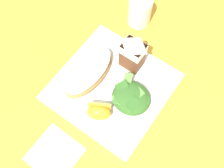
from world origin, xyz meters
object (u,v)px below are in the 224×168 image
Objects in this scene: green_salad_pile at (131,98)px; orange_wedge_front at (99,112)px; paper_napkin at (54,154)px; white_plate at (112,87)px; cheesy_pizza_bread at (89,72)px; milk_carton at (133,52)px; drinking_clear_cup at (140,11)px.

green_salad_pile is 0.09m from orange_wedge_front.
paper_napkin is at bearing -109.31° from green_salad_pile.
white_plate is 0.09m from orange_wedge_front.
white_plate is 0.07m from green_salad_pile.
cheesy_pizza_bread is 0.13m from milk_carton.
cheesy_pizza_bread is at bearing -127.33° from milk_carton.
drinking_clear_cup reaches higher than orange_wedge_front.
drinking_clear_cup reaches higher than green_salad_pile.
orange_wedge_front is (-0.04, -0.08, -0.00)m from green_salad_pile.
paper_napkin is (-0.03, -0.14, -0.03)m from orange_wedge_front.
orange_wedge_front is at bearing 76.96° from paper_napkin.
cheesy_pizza_bread is 0.13m from green_salad_pile.
paper_napkin is (-0.01, -0.22, -0.01)m from white_plate.
drinking_clear_cup is (-0.13, 0.23, 0.01)m from green_salad_pile.
cheesy_pizza_bread is 1.69× the size of green_salad_pile.
orange_wedge_front is 0.64× the size of paper_napkin.
white_plate is 2.55× the size of paper_napkin.
white_plate is 0.11m from milk_carton.
green_salad_pile is 0.23m from paper_napkin.
paper_napkin is (0.05, -0.21, -0.03)m from cheesy_pizza_bread.
paper_napkin is 1.23× the size of drinking_clear_cup.
white_plate is at bearing 173.40° from green_salad_pile.
white_plate is 0.07m from cheesy_pizza_bread.
green_salad_pile is (0.13, 0.00, 0.00)m from cheesy_pizza_bread.
drinking_clear_cup is (-0.06, 0.23, 0.04)m from white_plate.
milk_carton is (0.01, 0.08, 0.07)m from white_plate.
green_salad_pile reaches higher than cheesy_pizza_bread.
cheesy_pizza_bread is at bearing -170.57° from white_plate.
drinking_clear_cup is at bearing 105.67° from white_plate.
orange_wedge_front is at bearing -85.02° from milk_carton.
cheesy_pizza_bread reaches higher than paper_napkin.
milk_carton is 0.16m from drinking_clear_cup.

